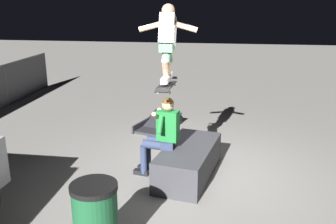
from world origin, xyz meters
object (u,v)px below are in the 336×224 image
skateboard (167,85)px  kicker_ramp (158,126)px  person_sitting_on_ledge (162,133)px  trash_bin (96,220)px  ledge_box_main (189,161)px  skater_airborne (167,39)px

skateboard → kicker_ramp: (2.52, 0.59, -1.55)m
person_sitting_on_ledge → trash_bin: 2.17m
ledge_box_main → trash_bin: bearing=158.1°
person_sitting_on_ledge → trash_bin: (-2.10, 0.41, -0.32)m
skateboard → kicker_ramp: 3.01m
trash_bin → kicker_ramp: bearing=0.8°
ledge_box_main → kicker_ramp: ledge_box_main is taller
skater_airborne → trash_bin: bearing=165.2°
ledge_box_main → skater_airborne: bearing=114.0°
skater_airborne → ledge_box_main: bearing=-66.0°
trash_bin → skateboard: bearing=-15.2°
ledge_box_main → trash_bin: trash_bin is taller
skateboard → trash_bin: (-1.94, 0.53, -1.15)m
person_sitting_on_ledge → skater_airborne: bearing=-133.8°
ledge_box_main → person_sitting_on_ledge: bearing=95.1°
ledge_box_main → kicker_ramp: size_ratio=1.29×
skateboard → kicker_ramp: bearing=13.1°
ledge_box_main → trash_bin: size_ratio=1.85×
skateboard → trash_bin: 2.32m
ledge_box_main → skateboard: 1.40m
person_sitting_on_ledge → skateboard: 0.86m
ledge_box_main → skater_airborne: (-0.15, 0.33, 2.03)m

